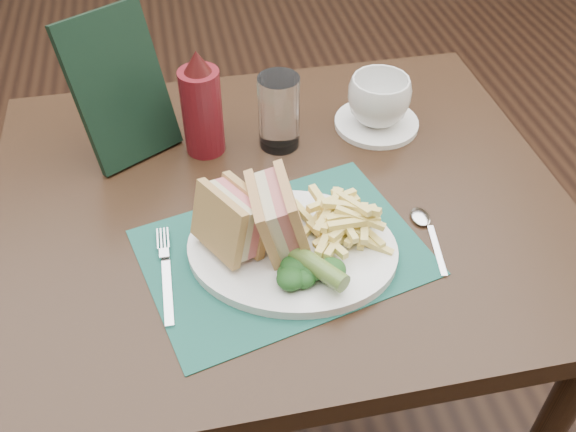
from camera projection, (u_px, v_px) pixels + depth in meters
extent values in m
plane|color=black|center=(249.00, 277.00, 1.88)|extent=(7.00, 7.00, 0.00)
cube|color=#195045|center=(283.00, 252.00, 0.92)|extent=(0.44, 0.36, 0.00)
cylinder|color=#4A6B28|center=(310.00, 262.00, 0.86)|extent=(0.09, 0.11, 0.03)
cylinder|color=white|center=(376.00, 123.00, 1.15)|extent=(0.17, 0.17, 0.01)
imported|color=white|center=(379.00, 100.00, 1.12)|extent=(0.14, 0.14, 0.09)
cylinder|color=white|center=(279.00, 112.00, 1.07)|extent=(0.08, 0.08, 0.13)
cube|color=black|center=(120.00, 88.00, 1.02)|extent=(0.18, 0.15, 0.24)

